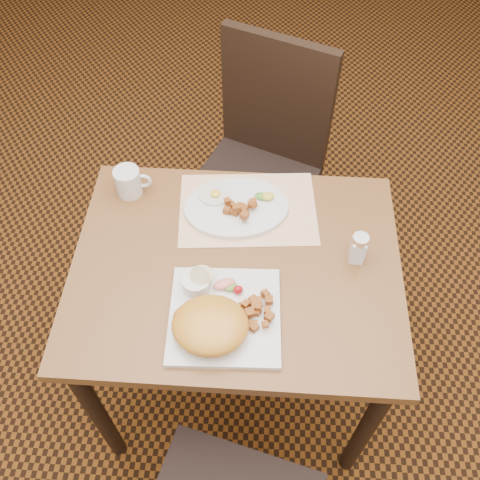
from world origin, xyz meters
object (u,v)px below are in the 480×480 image
at_px(plate_oval, 237,208).
at_px(chair_far, 262,156).
at_px(coffee_mug, 129,182).
at_px(salt_shaker, 358,248).
at_px(plate_square, 225,316).
at_px(table, 236,286).

bearing_deg(plate_oval, chair_far, 81.78).
distance_m(plate_oval, coffee_mug, 0.33).
bearing_deg(chair_far, salt_shaker, 136.31).
bearing_deg(plate_square, coffee_mug, 127.68).
height_order(chair_far, plate_square, chair_far).
bearing_deg(plate_oval, plate_square, -91.00).
height_order(plate_oval, coffee_mug, coffee_mug).
height_order(table, coffee_mug, coffee_mug).
relative_size(salt_shaker, coffee_mug, 0.91).
relative_size(plate_square, coffee_mug, 2.56).
height_order(chair_far, plate_oval, chair_far).
relative_size(table, plate_oval, 2.96).
relative_size(table, salt_shaker, 9.00).
height_order(salt_shaker, coffee_mug, salt_shaker).
bearing_deg(plate_square, salt_shaker, 30.66).
bearing_deg(coffee_mug, plate_oval, -9.20).
bearing_deg(salt_shaker, plate_oval, 155.22).
bearing_deg(chair_far, table, 107.28).
distance_m(plate_square, coffee_mug, 0.52).
relative_size(plate_square, plate_oval, 0.92).
distance_m(plate_oval, salt_shaker, 0.37).
xyz_separation_m(plate_oval, salt_shaker, (0.34, -0.16, 0.04)).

